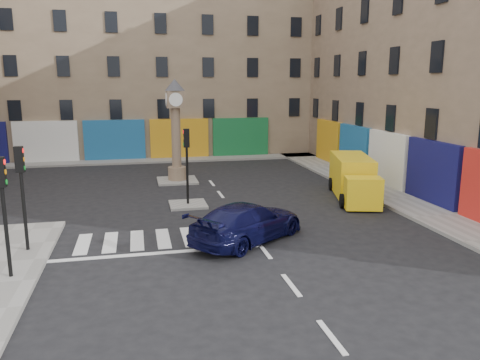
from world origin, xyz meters
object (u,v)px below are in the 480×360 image
object	(u,v)px
yellow_van	(353,178)
navy_sedan	(248,222)
clock_pillar	(176,124)
traffic_light_left_far	(21,182)
traffic_light_left_near	(3,198)
traffic_light_island	(187,154)

from	to	relation	value
yellow_van	navy_sedan	bearing A→B (deg)	-125.95
clock_pillar	navy_sedan	xyz separation A→B (m)	(1.66, -11.76, -2.80)
navy_sedan	yellow_van	size ratio (longest dim) A/B	0.84
traffic_light_left_far	navy_sedan	xyz separation A→B (m)	(7.96, -0.36, -1.87)
yellow_van	traffic_light_left_far	bearing A→B (deg)	-145.11
traffic_light_left_far	yellow_van	distance (m)	16.02
traffic_light_left_near	traffic_light_left_far	bearing A→B (deg)	90.00
traffic_light_left_near	yellow_van	xyz separation A→B (m)	(15.05, 7.66, -1.56)
traffic_light_left_near	traffic_light_left_far	distance (m)	2.40
traffic_light_left_far	clock_pillar	bearing A→B (deg)	61.06
traffic_light_island	traffic_light_left_far	bearing A→B (deg)	-139.40
navy_sedan	yellow_van	distance (m)	9.05
clock_pillar	traffic_light_island	bearing A→B (deg)	-90.00
traffic_light_island	clock_pillar	world-z (taller)	clock_pillar
traffic_light_left_far	traffic_light_island	world-z (taller)	traffic_light_left_far
traffic_light_left_far	traffic_light_island	size ratio (longest dim) A/B	1.00
traffic_light_left_far	traffic_light_island	xyz separation A→B (m)	(6.30, 5.40, -0.03)
traffic_light_left_near	clock_pillar	xyz separation A→B (m)	(6.30, 13.80, 0.93)
traffic_light_island	clock_pillar	bearing A→B (deg)	90.00
clock_pillar	traffic_light_left_far	bearing A→B (deg)	-118.94
traffic_light_left_near	traffic_light_island	xyz separation A→B (m)	(6.30, 7.80, -0.03)
traffic_light_island	clock_pillar	distance (m)	6.07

